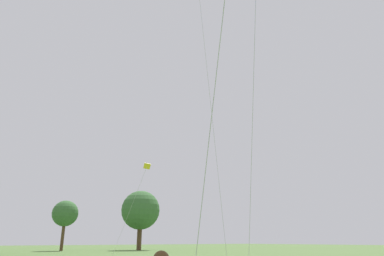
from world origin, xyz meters
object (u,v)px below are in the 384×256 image
at_px(small_kite_bird_shape, 144,173).
at_px(tree_pine_center, 65,214).
at_px(small_kite_tiny_distant, 200,3).
at_px(tree_oak_left, 141,210).

distance_m(small_kite_bird_shape, tree_pine_center, 41.80).
distance_m(small_kite_bird_shape, small_kite_tiny_distant, 15.13).
relative_size(small_kite_bird_shape, tree_pine_center, 0.90).
bearing_deg(small_kite_bird_shape, tree_oak_left, -14.22).
height_order(tree_oak_left, tree_pine_center, tree_oak_left).
bearing_deg(small_kite_bird_shape, small_kite_tiny_distant, 179.09).
xyz_separation_m(small_kite_bird_shape, tree_oak_left, (20.38, 37.32, 0.35)).
xyz_separation_m(tree_oak_left, tree_pine_center, (-13.88, 3.97, -1.07)).
bearing_deg(small_kite_bird_shape, tree_pine_center, 5.48).
height_order(small_kite_bird_shape, tree_oak_left, tree_oak_left).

